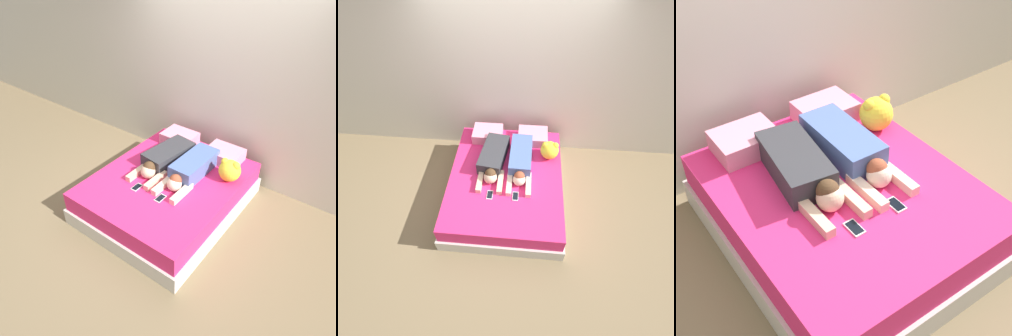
{
  "view_description": "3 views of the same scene",
  "coord_description": "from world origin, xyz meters",
  "views": [
    {
      "loc": [
        1.88,
        -2.53,
        2.9
      ],
      "look_at": [
        0.0,
        0.0,
        0.61
      ],
      "focal_mm": 35.0,
      "sensor_mm": 36.0,
      "label": 1
    },
    {
      "loc": [
        0.21,
        -2.34,
        3.33
      ],
      "look_at": [
        0.0,
        0.0,
        0.61
      ],
      "focal_mm": 28.0,
      "sensor_mm": 36.0,
      "label": 2
    },
    {
      "loc": [
        -1.4,
        -1.94,
        2.55
      ],
      "look_at": [
        0.0,
        0.0,
        0.61
      ],
      "focal_mm": 50.0,
      "sensor_mm": 36.0,
      "label": 3
    }
  ],
  "objects": [
    {
      "name": "cell_phone_right",
      "position": [
        0.16,
        -0.36,
        0.46
      ],
      "size": [
        0.08,
        0.14,
        0.01
      ],
      "color": "silver",
      "rests_on": "bed"
    },
    {
      "name": "ground_plane",
      "position": [
        0.0,
        0.0,
        0.0
      ],
      "size": [
        12.0,
        12.0,
        0.0
      ],
      "primitive_type": "plane",
      "color": "#7F6B4C"
    },
    {
      "name": "person_left",
      "position": [
        -0.2,
        0.19,
        0.55
      ],
      "size": [
        0.42,
        1.0,
        0.21
      ],
      "color": "#333338",
      "rests_on": "bed"
    },
    {
      "name": "pillow_head_right",
      "position": [
        0.35,
        0.75,
        0.54
      ],
      "size": [
        0.45,
        0.36,
        0.16
      ],
      "color": "pink",
      "rests_on": "bed"
    },
    {
      "name": "person_right",
      "position": [
        0.19,
        0.2,
        0.56
      ],
      "size": [
        0.33,
        1.0,
        0.22
      ],
      "color": "#4C66A5",
      "rests_on": "bed"
    },
    {
      "name": "wall_back",
      "position": [
        0.0,
        1.14,
        1.3
      ],
      "size": [
        12.0,
        0.06,
        2.6
      ],
      "color": "beige",
      "rests_on": "ground_plane"
    },
    {
      "name": "cell_phone_left",
      "position": [
        -0.18,
        -0.37,
        0.46
      ],
      "size": [
        0.08,
        0.14,
        0.01
      ],
      "color": "silver",
      "rests_on": "bed"
    },
    {
      "name": "plush_toy",
      "position": [
        0.61,
        0.41,
        0.6
      ],
      "size": [
        0.27,
        0.27,
        0.28
      ],
      "color": "yellow",
      "rests_on": "bed"
    },
    {
      "name": "pillow_head_left",
      "position": [
        -0.35,
        0.75,
        0.54
      ],
      "size": [
        0.45,
        0.36,
        0.16
      ],
      "color": "pink",
      "rests_on": "bed"
    },
    {
      "name": "bed",
      "position": [
        0.0,
        0.0,
        0.22
      ],
      "size": [
        1.64,
        1.98,
        0.46
      ],
      "color": "beige",
      "rests_on": "ground_plane"
    }
  ]
}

